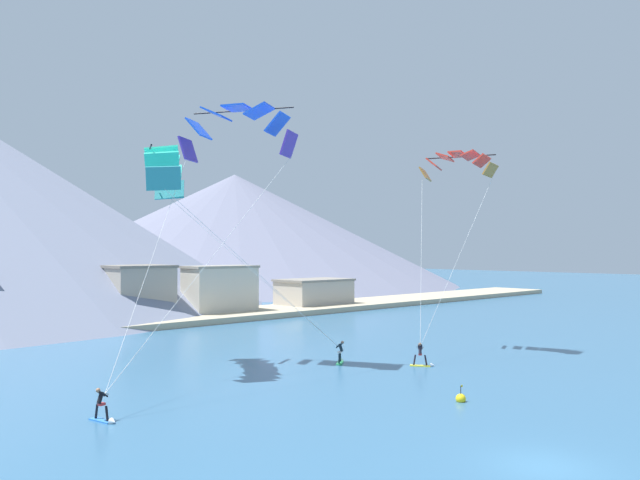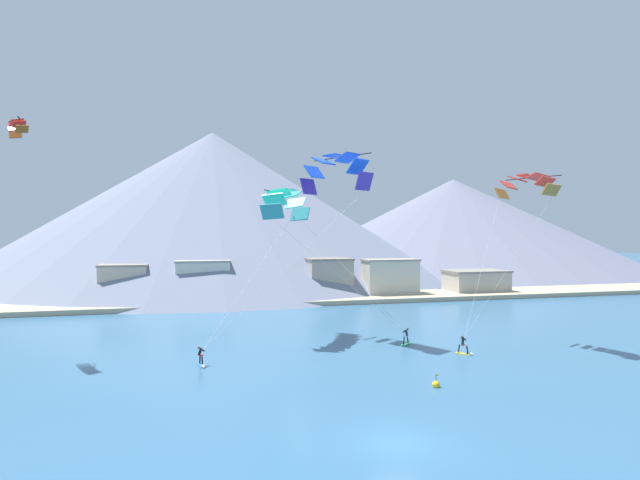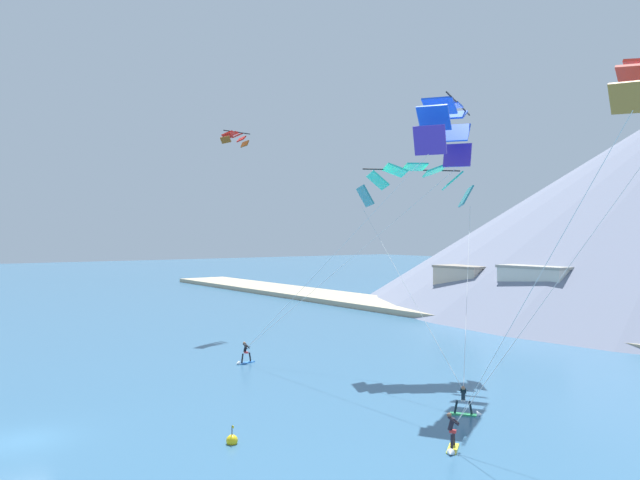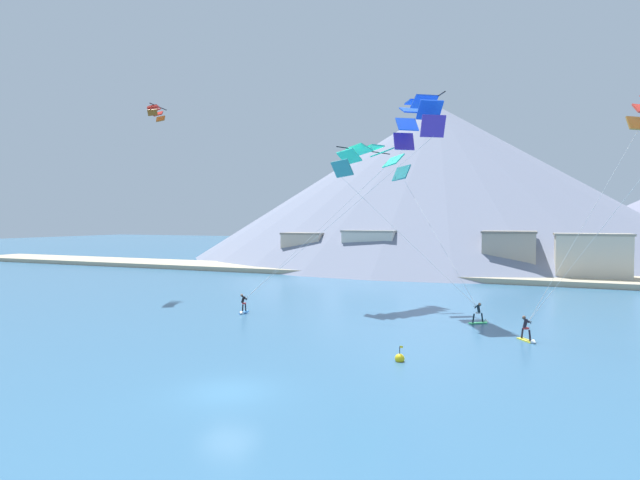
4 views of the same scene
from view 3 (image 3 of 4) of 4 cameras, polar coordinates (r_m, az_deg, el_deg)
The scene contains 11 objects.
ground_plane at distance 34.77m, azimuth -25.53°, elevation -16.25°, with size 400.00×400.00×0.00m, color #336084.
kitesurfer_near_lead at distance 36.51m, azimuth 13.31°, elevation -14.57°, with size 1.60×1.41×1.73m.
kitesurfer_near_trail at distance 30.80m, azimuth 11.96°, elevation -17.40°, with size 1.34×1.65×1.77m.
kitesurfer_mid_center at distance 49.38m, azimuth -6.98°, elevation -10.57°, with size 0.78×1.79×1.72m.
parafoil_kite_near_lead at distance 47.56m, azimuth 8.70°, elevation 5.40°, with size 13.57×10.73×14.00m.
parafoil_kite_mid_center at distance 43.29m, azimuth 11.33°, elevation 10.21°, with size 16.31×11.95×17.44m.
parafoil_kite_distant_high_outer at distance 66.45m, azimuth -7.82°, elevation 9.31°, with size 2.52×3.85×1.46m.
race_marker_buoy at distance 31.50m, azimuth -8.05°, elevation -17.70°, with size 0.56×0.56×1.02m.
shoreline_strip at distance 66.81m, azimuth 24.42°, elevation -7.82°, with size 180.00×10.00×0.70m, color tan.
shore_building_quay_east at distance 74.40m, azimuth 19.73°, elevation -4.69°, with size 8.30×6.25×6.51m.
shore_building_old_town at distance 81.47m, azimuth 13.05°, elevation -4.39°, with size 7.01×4.47×6.02m.
Camera 3 is at (32.76, -5.92, 10.01)m, focal length 35.00 mm.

